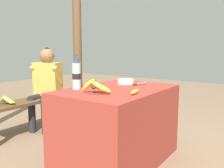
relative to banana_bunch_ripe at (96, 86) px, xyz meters
The scene contains 11 objects.
ground_plane 0.82m from the banana_bunch_ripe, ahead, with size 12.00×12.00×0.00m, color #846B51.
market_counter 0.51m from the banana_bunch_ripe, ahead, with size 1.13×0.77×0.70m.
banana_bunch_ripe is the anchor object (origin of this frame).
serving_bowl 0.61m from the banana_bunch_ripe, ahead, with size 0.17×0.17×0.05m.
water_bottle 0.28m from the banana_bunch_ripe, 78.31° to the left, with size 0.08×0.08×0.31m.
loose_banana_front 0.32m from the banana_bunch_ripe, 59.46° to the right, with size 0.16×0.07×0.04m.
knife 0.61m from the banana_bunch_ripe, ahead, with size 0.21×0.06×0.02m.
wooden_bench 1.46m from the banana_bunch_ripe, 73.64° to the left, with size 1.55×0.32×0.42m.
seated_vendor 1.41m from the banana_bunch_ripe, 67.45° to the left, with size 0.47×0.43×1.08m.
banana_bunch_green 1.37m from the banana_bunch_ripe, 90.12° to the left, with size 0.15×0.25×0.12m.
support_post_far 2.20m from the banana_bunch_ripe, 47.49° to the left, with size 0.14×0.14×2.42m.
Camera 1 is at (-1.79, -1.21, 1.06)m, focal length 38.00 mm.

